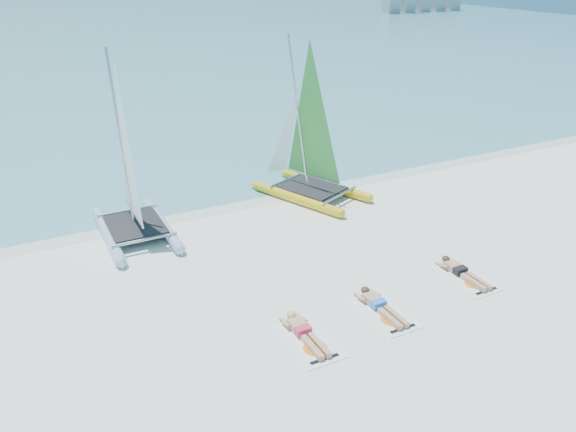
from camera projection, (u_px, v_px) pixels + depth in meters
name	position (u px, v px, depth m)	size (l,w,h in m)	color
ground	(332.00, 268.00, 15.66)	(140.00, 140.00, 0.00)	silver
sea	(56.00, 29.00, 66.50)	(140.00, 115.00, 0.01)	#689CAD
wet_sand_strip	(253.00, 199.00, 20.10)	(140.00, 1.40, 0.01)	silver
catamaran_blue	(129.00, 182.00, 16.91)	(2.04, 4.22, 5.74)	#A0C0D3
catamaran_yellow	(303.00, 146.00, 19.84)	(3.48, 4.68, 5.77)	gold
towel_a	(308.00, 340.00, 12.70)	(1.00, 1.85, 0.02)	white
sunbather_a	(304.00, 332.00, 12.81)	(0.37, 1.73, 0.26)	tan
towel_b	(384.00, 313.00, 13.69)	(1.00, 1.85, 0.02)	white
sunbather_b	(379.00, 305.00, 13.80)	(0.37, 1.73, 0.26)	tan
towel_c	(466.00, 278.00, 15.16)	(1.00, 1.85, 0.02)	white
sunbather_c	(461.00, 271.00, 15.27)	(0.37, 1.73, 0.26)	tan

